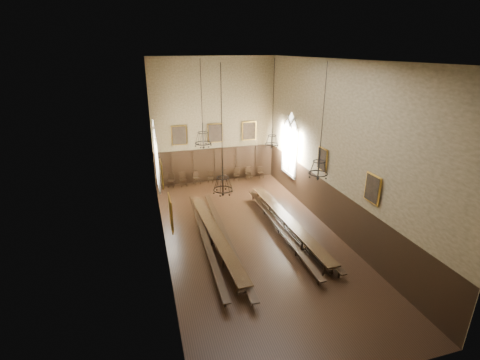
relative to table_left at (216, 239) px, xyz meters
name	(u,v)px	position (x,y,z in m)	size (l,w,h in m)	color
floor	(252,238)	(2.01, 0.17, -0.37)	(9.00, 18.00, 0.02)	black
ceiling	(255,59)	(2.01, 0.17, 8.65)	(9.00, 18.00, 0.02)	black
wall_back	(214,122)	(2.01, 9.18, 4.14)	(9.00, 0.02, 9.00)	#8E7B57
wall_front	(363,256)	(2.01, -8.84, 4.14)	(9.00, 0.02, 9.00)	#8E7B57
wall_left	(159,165)	(-2.50, 0.17, 4.14)	(0.02, 18.00, 9.00)	#8E7B57
wall_right	(335,150)	(6.52, 0.17, 4.14)	(0.02, 18.00, 9.00)	#8E7B57
wainscot_panelling	(252,217)	(2.01, 0.17, 0.89)	(9.00, 18.00, 2.50)	black
table_left	(216,239)	(0.00, 0.00, 0.00)	(1.11, 9.13, 0.71)	black
table_right	(288,225)	(4.11, 0.32, 0.01)	(0.93, 9.34, 0.73)	black
bench_left_outer	(205,238)	(-0.53, 0.26, -0.05)	(0.56, 10.52, 0.47)	black
bench_left_inner	(225,238)	(0.49, 0.04, -0.05)	(0.52, 10.65, 0.48)	black
bench_right_inner	(278,228)	(3.54, 0.24, -0.07)	(0.40, 10.07, 0.45)	black
bench_right_outer	(296,226)	(4.60, 0.27, -0.08)	(0.30, 9.73, 0.44)	black
chair_0	(171,183)	(-1.42, 8.73, -0.05)	(0.55, 0.55, 1.00)	black
chair_1	(183,182)	(-0.54, 8.65, -0.05)	(0.51, 0.51, 1.03)	black
chair_2	(197,180)	(0.47, 8.75, -0.06)	(0.55, 0.55, 0.99)	black
chair_3	(211,179)	(1.51, 8.76, -0.09)	(0.49, 0.49, 0.89)	black
chair_4	(224,178)	(2.50, 8.69, -0.06)	(0.50, 0.50, 0.97)	black
chair_5	(236,177)	(3.51, 8.69, -0.07)	(0.54, 0.54, 0.96)	black
chair_6	(248,176)	(4.45, 8.68, -0.06)	(0.51, 0.51, 0.97)	black
chair_7	(260,174)	(5.47, 8.75, -0.09)	(0.40, 0.40, 0.87)	black
chandelier_back_left	(203,138)	(-0.01, 2.57, 4.66)	(0.89, 0.89, 4.42)	black
chandelier_back_right	(272,138)	(4.06, 2.97, 4.27)	(0.79, 0.79, 4.87)	black
chandelier_front_left	(223,181)	(-0.19, -2.66, 4.15)	(0.79, 0.79, 4.99)	black
chandelier_front_right	(319,167)	(4.04, -2.65, 4.37)	(0.84, 0.84, 4.74)	black
portrait_back_0	(179,135)	(-0.59, 9.05, 3.34)	(1.10, 0.12, 1.40)	gold
portrait_back_1	(215,133)	(2.01, 9.05, 3.34)	(1.10, 0.12, 1.40)	gold
portrait_back_2	(249,131)	(4.61, 9.05, 3.34)	(1.10, 0.12, 1.40)	gold
portrait_left_0	(162,174)	(-2.37, 1.17, 3.34)	(0.12, 1.00, 1.30)	gold
portrait_left_1	(171,213)	(-2.37, -3.33, 3.34)	(0.12, 1.00, 1.30)	gold
portrait_right_0	(322,159)	(6.39, 1.17, 3.34)	(0.12, 1.00, 1.30)	gold
portrait_right_1	(373,189)	(6.39, -3.33, 3.34)	(0.12, 1.00, 1.30)	gold
window_right	(290,144)	(6.44, 5.67, 3.04)	(0.20, 2.20, 4.60)	white
window_left	(156,155)	(-2.42, 5.67, 3.04)	(0.20, 2.20, 4.60)	white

